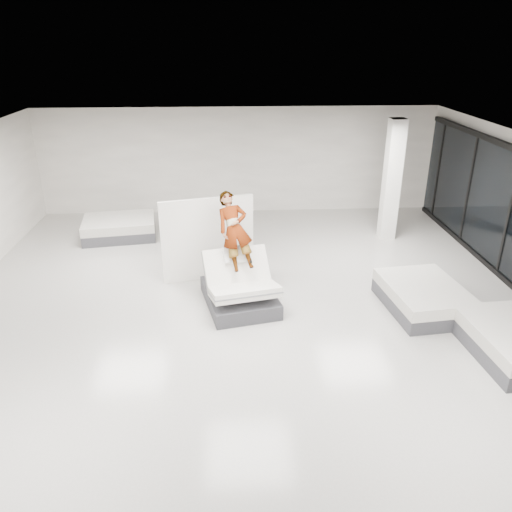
% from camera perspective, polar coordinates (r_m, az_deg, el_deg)
% --- Properties ---
extents(room, '(14.00, 14.04, 3.20)m').
position_cam_1_polar(room, '(8.83, -1.06, 0.58)').
color(room, '#B9B7AF').
rests_on(room, ground).
extents(hero_bed, '(1.67, 2.01, 1.18)m').
position_cam_1_polar(hero_bed, '(10.19, -1.87, -3.84)').
color(hero_bed, '#3D3D42').
rests_on(hero_bed, floor).
extents(person, '(0.94, 1.71, 1.20)m').
position_cam_1_polar(person, '(10.13, -2.39, 1.15)').
color(person, slate).
rests_on(person, hero_bed).
extents(remote, '(0.08, 0.15, 0.08)m').
position_cam_1_polar(remote, '(9.95, -0.67, -0.49)').
color(remote, black).
rests_on(remote, person).
extents(divider_panel, '(2.04, 0.59, 1.89)m').
position_cam_1_polar(divider_panel, '(11.17, -5.51, 1.96)').
color(divider_panel, white).
rests_on(divider_panel, floor).
extents(flat_bed_right_far, '(1.63, 2.05, 0.52)m').
position_cam_1_polar(flat_bed_right_far, '(10.64, 18.59, -4.48)').
color(flat_bed_right_far, '#3D3D42').
rests_on(flat_bed_right_far, floor).
extents(flat_bed_left_far, '(2.09, 1.69, 0.52)m').
position_cam_1_polar(flat_bed_left_far, '(14.24, -15.34, 3.16)').
color(flat_bed_left_far, '#3D3D42').
rests_on(flat_bed_left_far, floor).
extents(column, '(0.40, 0.40, 3.20)m').
position_cam_1_polar(column, '(13.76, 15.25, 8.32)').
color(column, white).
rests_on(column, floor).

